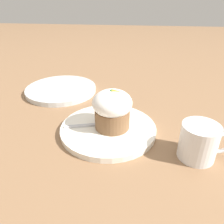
% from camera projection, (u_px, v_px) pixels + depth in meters
% --- Properties ---
extents(ground_plane, '(4.00, 4.00, 0.00)m').
position_uv_depth(ground_plane, '(108.00, 131.00, 0.58)').
color(ground_plane, '#846042').
extents(dessert_plate, '(0.25, 0.25, 0.02)m').
position_uv_depth(dessert_plate, '(108.00, 129.00, 0.57)').
color(dessert_plate, white).
rests_on(dessert_plate, ground_plane).
extents(carrot_cake, '(0.10, 0.10, 0.11)m').
position_uv_depth(carrot_cake, '(112.00, 110.00, 0.54)').
color(carrot_cake, brown).
rests_on(carrot_cake, dessert_plate).
extents(spoon, '(0.12, 0.05, 0.01)m').
position_uv_depth(spoon, '(95.00, 124.00, 0.57)').
color(spoon, '#B7B7BC').
rests_on(spoon, dessert_plate).
extents(coffee_cup, '(0.11, 0.08, 0.08)m').
position_uv_depth(coffee_cup, '(199.00, 142.00, 0.47)').
color(coffee_cup, white).
rests_on(coffee_cup, ground_plane).
extents(side_plate, '(0.25, 0.25, 0.02)m').
position_uv_depth(side_plate, '(61.00, 89.00, 0.80)').
color(side_plate, silver).
rests_on(side_plate, ground_plane).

